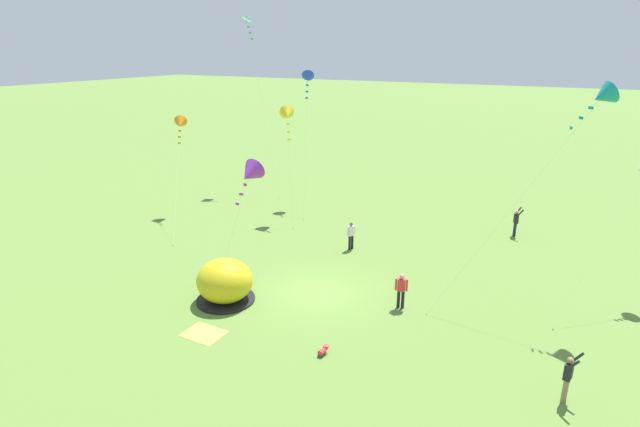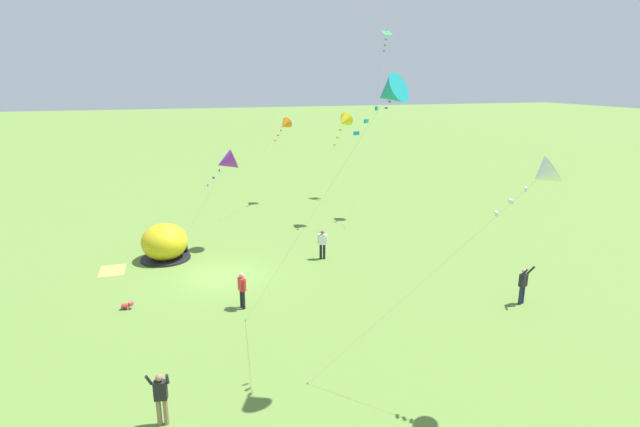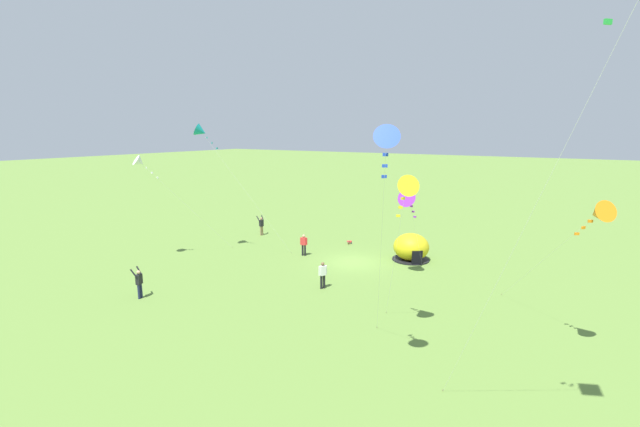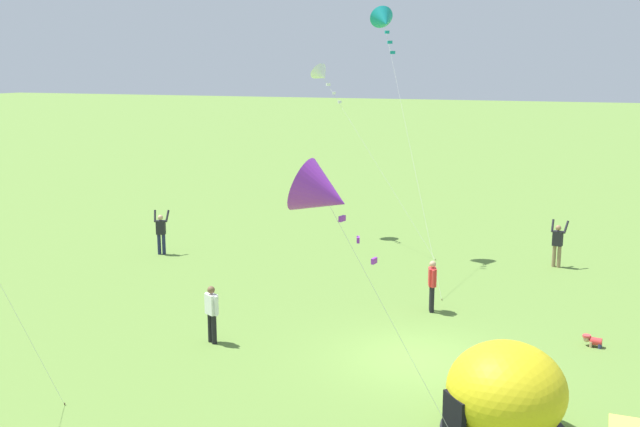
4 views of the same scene
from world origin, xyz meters
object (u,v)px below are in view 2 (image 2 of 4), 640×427
kite_orange (285,125)px  kite_green (386,40)px  person_far_back (161,396)px  kite_yellow (344,121)px  toddler_crawling (127,305)px  popup_tent (165,243)px  kite_blue (397,88)px  kite_purple (226,162)px  person_strolling (242,288)px  kite_teal (389,93)px  person_flying_kite (523,284)px  kite_white (543,175)px  person_center_field (322,243)px

kite_orange → kite_green: 11.04m
person_far_back → kite_yellow: size_ratio=0.24×
toddler_crawling → popup_tent: bearing=164.5°
toddler_crawling → kite_green: 29.90m
kite_green → kite_blue: bearing=-16.9°
kite_purple → toddler_crawling: bearing=-37.3°
kite_orange → kite_green: size_ratio=0.50×
kite_blue → kite_green: 7.94m
kite_green → person_strolling: bearing=-38.7°
toddler_crawling → kite_yellow: (-10.15, 13.98, 7.08)m
kite_purple → kite_teal: kite_teal is taller
person_flying_kite → kite_white: size_ratio=0.24×
kite_purple → kite_orange: size_ratio=0.86×
person_strolling → toddler_crawling: bearing=-105.9°
kite_blue → popup_tent: bearing=-74.1°
toddler_crawling → person_strolling: 5.29m
popup_tent → person_strolling: 8.36m
person_strolling → kite_teal: kite_teal is taller
person_strolling → kite_purple: (-8.75, 0.55, 4.35)m
kite_yellow → kite_white: kite_white is taller
popup_tent → kite_yellow: size_ratio=0.36×
person_far_back → kite_white: kite_white is taller
kite_yellow → kite_teal: kite_teal is taller
kite_orange → person_center_field: bearing=-4.7°
toddler_crawling → kite_teal: (8.30, 8.77, 9.54)m
popup_tent → person_center_field: size_ratio=1.63×
kite_purple → kite_green: bearing=125.1°
person_center_field → kite_green: (-14.07, 9.91, 12.18)m
kite_orange → kite_purple: bearing=-30.2°
kite_purple → kite_teal: (15.62, 3.19, 4.40)m
toddler_crawling → person_center_field: (-3.61, 10.42, 0.79)m
person_strolling → person_flying_kite: 12.89m
toddler_crawling → kite_white: bearing=48.8°
person_flying_kite → kite_green: (-22.48, 2.85, 12.15)m
person_far_back → kite_yellow: kite_yellow is taller
kite_teal → person_strolling: bearing=-151.4°
person_center_field → kite_orange: 15.07m
popup_tent → person_flying_kite: 19.23m
popup_tent → person_far_back: bearing=-0.8°
kite_yellow → kite_teal: bearing=-15.8°
person_far_back → person_flying_kite: size_ratio=1.00×
kite_blue → person_center_field: bearing=-46.9°
kite_orange → person_far_back: bearing=-20.9°
person_strolling → kite_blue: kite_blue is taller
kite_purple → person_far_back: bearing=-14.3°
toddler_crawling → kite_orange: bearing=146.7°
kite_teal → toddler_crawling: bearing=-133.4°
kite_yellow → kite_green: size_ratio=0.56×
popup_tent → kite_teal: kite_teal is taller
toddler_crawling → kite_purple: (-7.32, 5.58, 5.14)m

